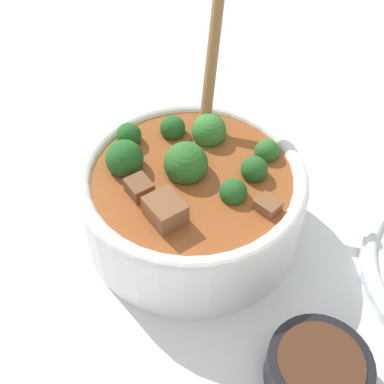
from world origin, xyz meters
TOP-DOWN VIEW (x-y plane):
  - ground_plane at (0.00, 0.00)m, footprint 4.00×4.00m
  - stew_bowl at (-0.00, 0.00)m, footprint 0.22×0.26m
  - condiment_bowl at (0.18, -0.07)m, footprint 0.09×0.09m

SIDE VIEW (x-z plane):
  - ground_plane at x=0.00m, z-range 0.00..0.00m
  - condiment_bowl at x=0.18m, z-range 0.00..0.04m
  - stew_bowl at x=0.00m, z-range -0.07..0.17m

